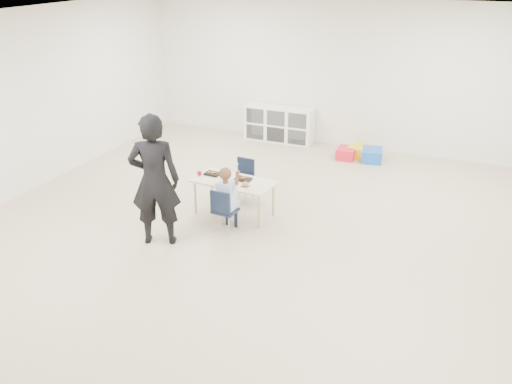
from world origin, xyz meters
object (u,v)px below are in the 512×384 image
at_px(child, 225,197).
at_px(table, 234,197).
at_px(adult, 155,180).
at_px(chair_near, 225,210).
at_px(cubby_shelf, 279,124).

bearing_deg(child, table, 106.36).
height_order(table, child, child).
xyz_separation_m(child, adult, (-0.68, -0.62, 0.37)).
bearing_deg(child, chair_near, 0.00).
height_order(table, adult, adult).
bearing_deg(adult, cubby_shelf, -113.36).
xyz_separation_m(table, chair_near, (0.11, -0.52, 0.05)).
relative_size(table, child, 1.19).
relative_size(table, cubby_shelf, 0.86).
distance_m(chair_near, adult, 1.08).
xyz_separation_m(table, adult, (-0.57, -1.14, 0.61)).
relative_size(cubby_shelf, adult, 0.80).
bearing_deg(chair_near, child, 0.00).
height_order(table, cubby_shelf, cubby_shelf).
bearing_deg(adult, table, -140.52).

